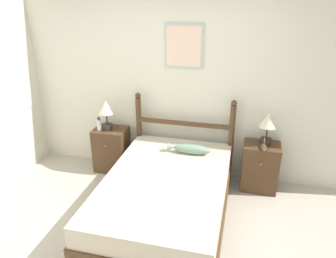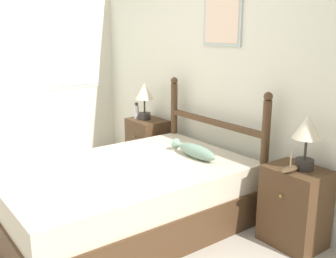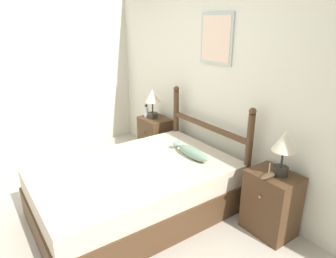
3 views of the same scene
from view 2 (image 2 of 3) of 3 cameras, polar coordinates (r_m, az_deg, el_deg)
The scene contains 11 objects.
ground_plane at distance 3.43m, azimuth -15.70°, elevation -15.31°, with size 16.00×16.00×0.00m, color #B7AD9E.
wall_back at distance 3.95m, azimuth 7.23°, elevation 8.57°, with size 6.40×0.08×2.55m.
bed at distance 3.43m, azimuth -5.97°, elevation -9.79°, with size 1.34×2.07×0.54m.
headboard at distance 3.88m, azimuth 6.63°, elevation -1.26°, with size 1.35×0.08×1.16m.
nightstand_left at distance 4.69m, azimuth -2.97°, elevation -2.40°, with size 0.46×0.38×0.63m.
nightstand_right at distance 3.29m, azimuth 17.90°, elevation -10.67°, with size 0.46×0.38×0.63m.
table_lamp_left at distance 4.57m, azimuth -3.45°, elevation 4.93°, with size 0.22×0.22×0.43m.
table_lamp_right at distance 3.09m, azimuth 19.53°, elevation -0.48°, with size 0.22×0.22×0.43m.
bottle at distance 4.66m, azimuth -4.59°, elevation 2.59°, with size 0.06×0.06×0.19m.
model_boat at distance 3.07m, azimuth 17.28°, elevation -5.55°, with size 0.07×0.22×0.15m.
fish_pillow at distance 3.54m, azimuth 3.89°, elevation -3.17°, with size 0.54×0.13×0.12m.
Camera 2 is at (2.83, -0.99, 1.67)m, focal length 42.00 mm.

